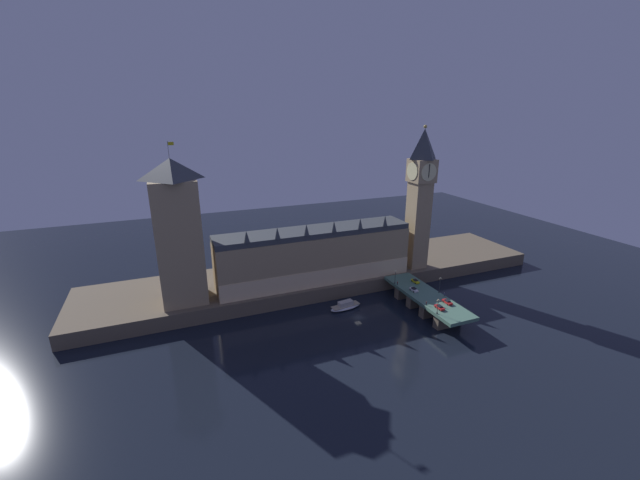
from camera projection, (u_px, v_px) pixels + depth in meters
name	position (u px, v px, depth m)	size (l,w,h in m)	color
ground_plane	(358.00, 317.00, 159.24)	(400.00, 400.00, 0.00)	black
embankment	(322.00, 275.00, 192.64)	(220.00, 42.00, 6.25)	brown
parliament_hall	(314.00, 255.00, 176.17)	(87.96, 17.07, 28.95)	tan
clock_tower	(420.00, 195.00, 184.61)	(10.83, 10.94, 67.82)	tan
victoria_tower	(178.00, 232.00, 151.96)	(17.26, 17.26, 63.26)	tan
bridge	(426.00, 300.00, 163.68)	(13.22, 46.00, 7.10)	#4C7560
car_northbound_lead	(414.00, 290.00, 166.21)	(1.95, 4.13, 1.47)	silver
car_northbound_trail	(439.00, 307.00, 151.21)	(1.92, 4.24, 1.40)	red
car_southbound_lead	(447.00, 302.00, 155.55)	(2.01, 4.44, 1.42)	red
car_southbound_trail	(415.00, 281.00, 174.61)	(1.88, 4.24, 1.38)	yellow
pedestrian_near_rail	(426.00, 303.00, 153.95)	(0.38, 0.38, 1.74)	black
pedestrian_mid_walk	(444.00, 294.00, 161.28)	(0.38, 0.38, 1.76)	black
pedestrian_far_rail	(398.00, 283.00, 172.21)	(0.38, 0.38, 1.67)	black
street_lamp_near	(438.00, 305.00, 146.55)	(1.34, 0.60, 6.11)	#2D3333
street_lamp_mid	(440.00, 283.00, 163.76)	(1.34, 0.60, 6.95)	#2D3333
street_lamp_far	(395.00, 275.00, 172.44)	(1.34, 0.60, 6.43)	#2D3333
boat_upstream	(346.00, 306.00, 165.67)	(14.64, 6.21, 3.63)	white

